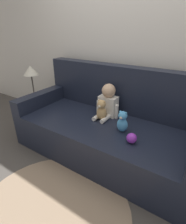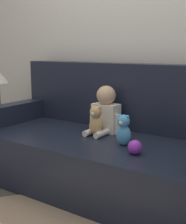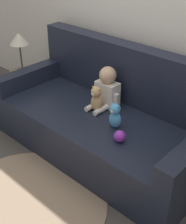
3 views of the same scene
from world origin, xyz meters
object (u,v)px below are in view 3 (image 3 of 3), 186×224
object	(u,v)px
teddy_bear_brown	(96,100)
toy_ball	(120,136)
person_baby	(107,89)
plush_toy_side	(115,116)
couch	(104,120)
side_table	(20,53)

from	to	relation	value
teddy_bear_brown	toy_ball	world-z (taller)	teddy_bear_brown
person_baby	plush_toy_side	bearing A→B (deg)	-38.24
couch	person_baby	bearing A→B (deg)	120.04
teddy_bear_brown	side_table	size ratio (longest dim) A/B	0.27
couch	teddy_bear_brown	world-z (taller)	couch
side_table	person_baby	bearing A→B (deg)	4.51
toy_ball	side_table	xyz separation A→B (m)	(-1.74, 0.29, 0.21)
side_table	plush_toy_side	bearing A→B (deg)	-5.43
teddy_bear_brown	toy_ball	bearing A→B (deg)	-26.35
couch	toy_ball	distance (m)	0.54
toy_ball	side_table	size ratio (longest dim) A/B	0.11
couch	plush_toy_side	xyz separation A→B (m)	(0.26, -0.15, 0.22)
teddy_bear_brown	plush_toy_side	world-z (taller)	teddy_bear_brown
teddy_bear_brown	plush_toy_side	distance (m)	0.33
couch	person_baby	xyz separation A→B (m)	(-0.06, 0.10, 0.29)
couch	side_table	size ratio (longest dim) A/B	2.30
toy_ball	side_table	world-z (taller)	side_table
couch	plush_toy_side	world-z (taller)	couch
teddy_bear_brown	toy_ball	size ratio (longest dim) A/B	2.57
person_baby	toy_ball	size ratio (longest dim) A/B	4.06
couch	person_baby	world-z (taller)	couch
plush_toy_side	side_table	distance (m)	1.59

